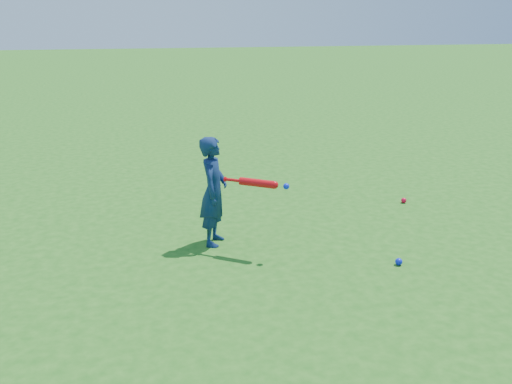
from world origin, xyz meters
TOP-DOWN VIEW (x-y plane):
  - ground at (0.00, 0.00)m, footprint 80.00×80.00m
  - child at (0.70, -0.34)m, footprint 0.43×0.52m
  - ground_ball_red at (3.42, 0.48)m, footprint 0.07×0.07m
  - ground_ball_blue at (2.43, -1.35)m, footprint 0.07×0.07m
  - bat_swing at (1.13, -0.71)m, footprint 0.61×0.46m

SIDE VIEW (x-z plane):
  - ground at x=0.00m, z-range 0.00..0.00m
  - ground_ball_red at x=3.42m, z-range 0.00..0.07m
  - ground_ball_blue at x=2.43m, z-range 0.00..0.07m
  - child at x=0.70m, z-range 0.00..1.20m
  - bat_swing at x=1.13m, z-range 0.73..0.81m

